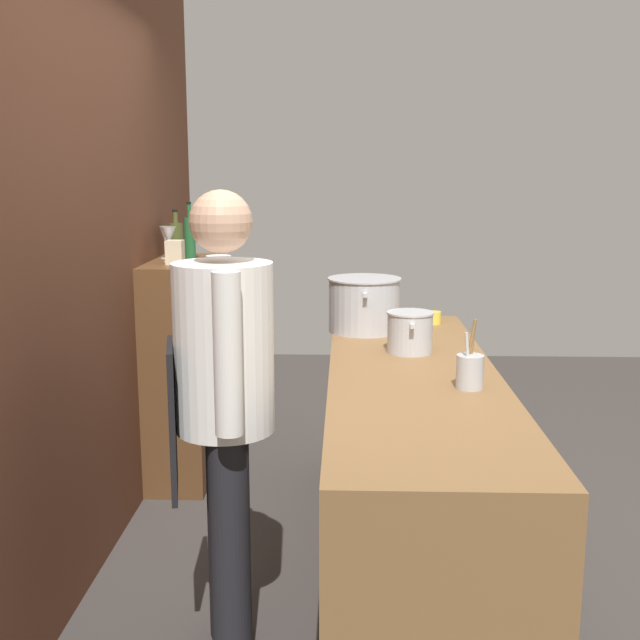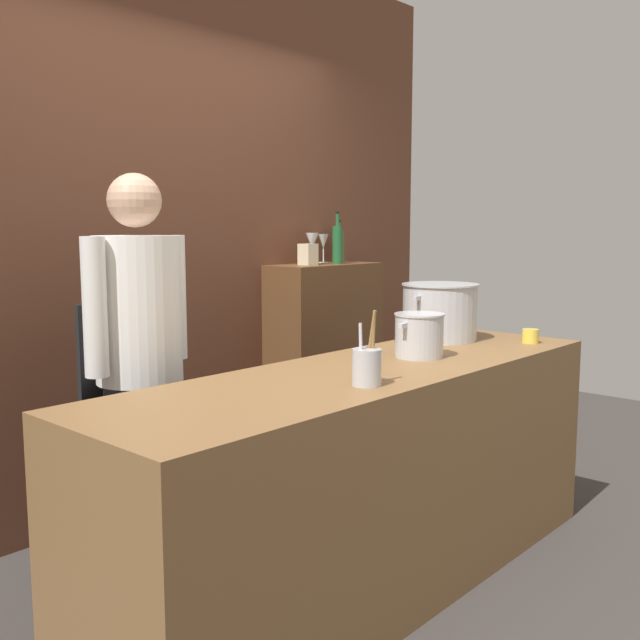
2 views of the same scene
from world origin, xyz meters
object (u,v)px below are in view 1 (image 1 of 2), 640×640
chef (224,395)px  utensil_crock (470,371)px  wine_glass_short (165,236)px  wine_bottle_olive (176,239)px  spice_tin_cream (175,252)px  stockpot_large (364,305)px  butter_jar (434,318)px  stockpot_small (410,332)px  wine_bottle_green (190,237)px  wine_glass_tall (169,237)px

chef → utensil_crock: (0.34, -0.89, 0.00)m
wine_glass_short → wine_bottle_olive: bearing=-19.6°
wine_bottle_olive → spice_tin_cream: 0.37m
stockpot_large → chef: bearing=159.8°
butter_jar → spice_tin_cream: bearing=93.7°
stockpot_small → spice_tin_cream: spice_tin_cream is taller
stockpot_small → wine_glass_short: bearing=57.1°
utensil_crock → wine_glass_short: bearing=46.0°
wine_bottle_green → butter_jar: bearing=-95.8°
stockpot_large → wine_bottle_olive: bearing=65.9°
wine_bottle_green → chef: bearing=-165.6°
wine_glass_short → wine_bottle_green: bearing=-102.9°
stockpot_small → wine_bottle_olive: wine_bottle_olive is taller
wine_glass_short → spice_tin_cream: wine_glass_short is taller
stockpot_large → wine_glass_tall: wine_glass_tall is taller
utensil_crock → wine_glass_tall: wine_glass_tall is taller
wine_glass_tall → wine_glass_short: bearing=18.8°
wine_glass_tall → wine_bottle_olive: bearing=4.1°
stockpot_small → wine_bottle_olive: 1.61m
stockpot_large → wine_glass_short: wine_glass_short is taller
butter_jar → wine_glass_short: 1.55m
stockpot_small → wine_glass_tall: size_ratio=1.47×
stockpot_large → utensil_crock: bearing=-160.2°
chef → wine_glass_short: chef is taller
chef → stockpot_small: chef is taller
butter_jar → wine_glass_tall: 1.49m
stockpot_small → wine_glass_tall: 1.46m
chef → stockpot_large: 1.49m
wine_bottle_olive → wine_glass_short: 0.11m
wine_glass_short → wine_glass_tall: wine_glass_tall is taller
stockpot_large → spice_tin_cream: size_ratio=3.45×
butter_jar → wine_bottle_olive: size_ratio=0.29×
butter_jar → wine_glass_short: bearing=83.5°
stockpot_large → wine_bottle_olive: (0.48, 1.07, 0.29)m
utensil_crock → wine_bottle_olive: (1.53, 1.44, 0.36)m
stockpot_large → wine_glass_short: (0.37, 1.10, 0.32)m
wine_glass_short → wine_glass_tall: bearing=-161.2°
stockpot_large → wine_glass_short: size_ratio=2.41×
butter_jar → spice_tin_cream: spice_tin_cream is taller
wine_glass_short → spice_tin_cream: bearing=-157.3°
chef → wine_bottle_olive: 1.98m
chef → wine_bottle_green: bearing=-177.6°
utensil_crock → spice_tin_cream: bearing=49.6°
utensil_crock → wine_bottle_green: size_ratio=0.84×
butter_jar → wine_bottle_green: size_ratio=0.25×
chef → butter_jar: 1.83m
spice_tin_cream → utensil_crock: bearing=-130.4°
stockpot_small → spice_tin_cream: 1.36m
chef → wine_bottle_olive: bearing=-175.5°
wine_glass_tall → spice_tin_cream: size_ratio=1.50×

